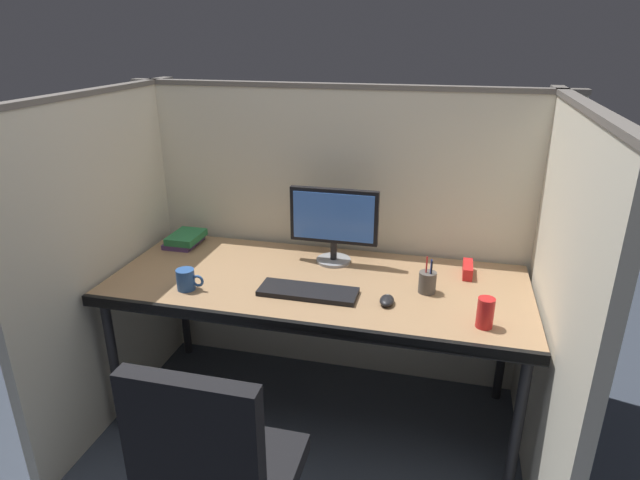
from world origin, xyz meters
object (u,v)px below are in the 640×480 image
(desk, at_px, (317,291))
(computer_mouse, at_px, (387,300))
(keyboard_main, at_px, (308,292))
(book_stack, at_px, (185,239))
(red_stapler, at_px, (468,269))
(pen_cup, at_px, (427,282))
(coffee_mug, at_px, (186,280))
(monitor_center, at_px, (334,221))
(soda_can, at_px, (485,313))

(desk, relative_size, computer_mouse, 19.79)
(desk, bearing_deg, keyboard_main, -92.66)
(book_stack, bearing_deg, red_stapler, -1.16)
(computer_mouse, relative_size, pen_cup, 0.57)
(desk, xyz_separation_m, coffee_mug, (-0.54, -0.21, 0.10))
(computer_mouse, bearing_deg, monitor_center, 129.73)
(computer_mouse, distance_m, book_stack, 1.20)
(book_stack, xyz_separation_m, soda_can, (1.52, -0.50, 0.03))
(coffee_mug, distance_m, red_stapler, 1.29)
(book_stack, height_order, red_stapler, book_stack)
(monitor_center, distance_m, keyboard_main, 0.42)
(keyboard_main, distance_m, computer_mouse, 0.34)
(desk, relative_size, soda_can, 15.57)
(monitor_center, relative_size, computer_mouse, 4.48)
(monitor_center, xyz_separation_m, coffee_mug, (-0.56, -0.45, -0.17))
(keyboard_main, height_order, computer_mouse, computer_mouse)
(coffee_mug, bearing_deg, desk, 21.74)
(computer_mouse, distance_m, coffee_mug, 0.88)
(desk, distance_m, red_stapler, 0.71)
(desk, distance_m, computer_mouse, 0.37)
(monitor_center, xyz_separation_m, soda_can, (0.70, -0.47, -0.15))
(keyboard_main, distance_m, red_stapler, 0.77)
(book_stack, bearing_deg, soda_can, -18.20)
(desk, relative_size, keyboard_main, 4.42)
(pen_cup, bearing_deg, coffee_mug, -167.59)
(computer_mouse, xyz_separation_m, soda_can, (0.39, -0.09, 0.04))
(soda_can, bearing_deg, pen_cup, 133.56)
(red_stapler, bearing_deg, keyboard_main, -151.37)
(computer_mouse, relative_size, soda_can, 0.79)
(soda_can, bearing_deg, book_stack, 161.80)
(pen_cup, distance_m, coffee_mug, 1.06)
(book_stack, relative_size, red_stapler, 1.42)
(monitor_center, bearing_deg, soda_can, -33.79)
(computer_mouse, xyz_separation_m, red_stapler, (0.33, 0.38, 0.01))
(coffee_mug, bearing_deg, monitor_center, 38.76)
(keyboard_main, bearing_deg, soda_can, -7.93)
(desk, distance_m, soda_can, 0.77)
(monitor_center, height_order, red_stapler, monitor_center)
(book_stack, height_order, soda_can, soda_can)
(pen_cup, height_order, coffee_mug, pen_cup)
(book_stack, bearing_deg, monitor_center, -2.14)
(desk, distance_m, monitor_center, 0.36)
(desk, bearing_deg, computer_mouse, -22.34)
(soda_can, bearing_deg, coffee_mug, 179.23)
(coffee_mug, bearing_deg, soda_can, -0.77)
(desk, xyz_separation_m, keyboard_main, (-0.01, -0.13, 0.06))
(computer_mouse, xyz_separation_m, book_stack, (-1.13, 0.41, 0.01))
(coffee_mug, bearing_deg, computer_mouse, 4.92)
(pen_cup, xyz_separation_m, red_stapler, (0.17, 0.23, -0.02))
(soda_can, relative_size, pen_cup, 0.72)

